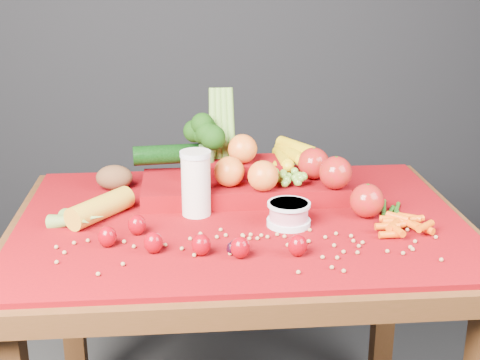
{
  "coord_description": "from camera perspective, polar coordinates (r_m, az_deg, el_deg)",
  "views": [
    {
      "loc": [
        -0.13,
        -1.47,
        1.37
      ],
      "look_at": [
        0.0,
        0.02,
        0.85
      ],
      "focal_mm": 50.0,
      "sensor_mm": 36.0,
      "label": 1
    }
  ],
  "objects": [
    {
      "name": "dark_grape_cluster",
      "position": [
        1.41,
        -0.65,
        -5.75
      ],
      "size": [
        0.06,
        0.05,
        0.03
      ],
      "primitive_type": null,
      "color": "black",
      "rests_on": "red_cloth"
    },
    {
      "name": "red_cloth",
      "position": [
        1.6,
        0.06,
        -3.42
      ],
      "size": [
        1.05,
        0.75,
        0.01
      ],
      "primitive_type": "cube",
      "color": "#780406",
      "rests_on": "table"
    },
    {
      "name": "produce_mound",
      "position": [
        1.72,
        1.07,
        0.59
      ],
      "size": [
        0.61,
        0.36,
        0.27
      ],
      "color": "#780406",
      "rests_on": "red_cloth"
    },
    {
      "name": "green_bean_pile",
      "position": [
        1.66,
        12.8,
        -2.7
      ],
      "size": [
        0.14,
        0.12,
        0.01
      ],
      "primitive_type": null,
      "color": "#255513",
      "rests_on": "red_cloth"
    },
    {
      "name": "strawberry_scatter",
      "position": [
        1.42,
        -4.44,
        -5.03
      ],
      "size": [
        0.44,
        0.18,
        0.05
      ],
      "color": "#91000B",
      "rests_on": "red_cloth"
    },
    {
      "name": "soybean_scatter",
      "position": [
        1.41,
        0.76,
        -6.1
      ],
      "size": [
        0.84,
        0.24,
        0.01
      ],
      "primitive_type": null,
      "color": "#A67647",
      "rests_on": "red_cloth"
    },
    {
      "name": "corn_ear",
      "position": [
        1.59,
        -13.15,
        -3.01
      ],
      "size": [
        0.25,
        0.26,
        0.06
      ],
      "rotation": [
        0.0,
        0.0,
        0.91
      ],
      "color": "gold",
      "rests_on": "red_cloth"
    },
    {
      "name": "table",
      "position": [
        1.64,
        0.06,
        -6.67
      ],
      "size": [
        1.1,
        0.8,
        0.75
      ],
      "color": "#3B230D",
      "rests_on": "ground"
    },
    {
      "name": "milk_glass",
      "position": [
        1.59,
        -3.78,
        -0.08
      ],
      "size": [
        0.07,
        0.07,
        0.16
      ],
      "rotation": [
        0.0,
        0.0,
        -0.02
      ],
      "color": "beige",
      "rests_on": "red_cloth"
    },
    {
      "name": "potato",
      "position": [
        1.81,
        -10.68,
        0.21
      ],
      "size": [
        0.1,
        0.07,
        0.07
      ],
      "primitive_type": "ellipsoid",
      "color": "brown",
      "rests_on": "red_cloth"
    },
    {
      "name": "yogurt_bowl",
      "position": [
        1.55,
        4.18,
        -2.84
      ],
      "size": [
        0.1,
        0.1,
        0.06
      ],
      "rotation": [
        0.0,
        0.0,
        -0.04
      ],
      "color": "silver",
      "rests_on": "red_cloth"
    },
    {
      "name": "baby_carrot_pile",
      "position": [
        1.57,
        13.54,
        -3.63
      ],
      "size": [
        0.17,
        0.17,
        0.03
      ],
      "primitive_type": null,
      "color": "#DD4D07",
      "rests_on": "red_cloth"
    }
  ]
}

